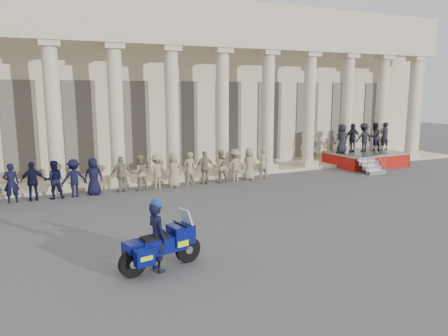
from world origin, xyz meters
TOP-DOWN VIEW (x-y plane):
  - ground at (0.00, 0.00)m, footprint 90.00×90.00m
  - building at (-0.00, 14.74)m, footprint 40.00×12.50m
  - officer_rank at (-4.28, 6.65)m, footprint 20.24×0.59m
  - reviewing_stand at (12.61, 7.45)m, footprint 3.99×3.88m
  - motorcycle at (-2.33, -1.95)m, footprint 2.16×1.06m
  - rider at (-2.45, -1.98)m, footprint 0.52×0.69m

SIDE VIEW (x-z plane):
  - ground at x=0.00m, z-range 0.00..0.00m
  - motorcycle at x=-2.33m, z-range -0.09..1.31m
  - officer_rank at x=-4.28m, z-range 0.00..1.55m
  - rider at x=-2.45m, z-range -0.01..1.78m
  - reviewing_stand at x=12.61m, z-range 0.09..2.53m
  - building at x=0.00m, z-range 0.02..9.02m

